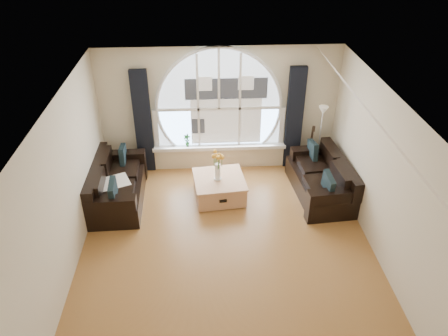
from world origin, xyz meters
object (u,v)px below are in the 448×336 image
coffee_chest (219,187)px  floor_lamp (319,142)px  guitar (310,146)px  vase_flowers (218,162)px  potted_plant (187,140)px  sofa_left (117,184)px  sofa_right (321,178)px

coffee_chest → floor_lamp: 2.33m
floor_lamp → guitar: floor_lamp is taller
vase_flowers → potted_plant: (-0.61, 1.19, -0.14)m
coffee_chest → potted_plant: potted_plant is taller
floor_lamp → sofa_left: bearing=-169.8°
sofa_left → vase_flowers: size_ratio=2.68×
coffee_chest → guitar: bearing=21.3°
sofa_right → vase_flowers: size_ratio=2.64×
sofa_left → guitar: (4.04, 1.07, 0.13)m
coffee_chest → potted_plant: (-0.64, 1.16, 0.45)m
coffee_chest → floor_lamp: size_ratio=0.61×
sofa_left → vase_flowers: bearing=-1.9°
floor_lamp → potted_plant: bearing=171.2°
floor_lamp → vase_flowers: bearing=-160.8°
floor_lamp → guitar: size_ratio=1.51×
sofa_right → vase_flowers: (-2.07, -0.01, 0.43)m
vase_flowers → potted_plant: vase_flowers is taller
floor_lamp → potted_plant: (-2.78, 0.43, -0.11)m
coffee_chest → potted_plant: bearing=112.7°
sofa_left → sofa_right: sofa_left is taller
coffee_chest → floor_lamp: floor_lamp is taller
guitar → coffee_chest: bearing=-132.7°
vase_flowers → potted_plant: 1.34m
potted_plant → vase_flowers: bearing=-62.8°
sofa_left → vase_flowers: vase_flowers is taller
floor_lamp → guitar: 0.43m
sofa_left → floor_lamp: floor_lamp is taller
floor_lamp → potted_plant: 2.81m
sofa_left → coffee_chest: 2.00m
sofa_right → potted_plant: potted_plant is taller
sofa_left → vase_flowers: 2.01m
coffee_chest → vase_flowers: bearing=-149.5°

